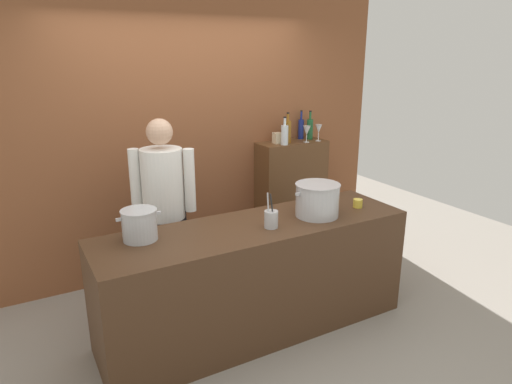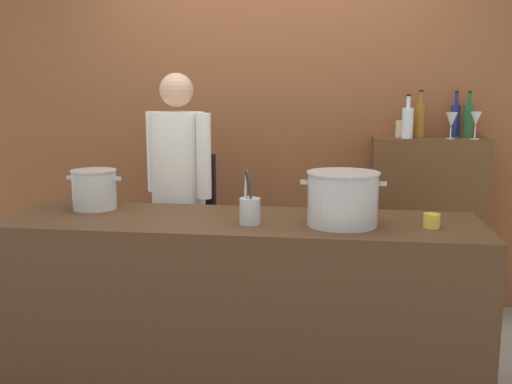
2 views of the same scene
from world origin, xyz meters
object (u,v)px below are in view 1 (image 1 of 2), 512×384
object	(u,v)px
wine_bottle_clear	(285,134)
wine_bottle_cobalt	(301,128)
wine_bottle_amber	(288,131)
stockpot_small	(140,225)
wine_bottle_green	(310,129)
wine_glass_tall	(307,131)
chef	(164,203)
spice_tin_cream	(277,138)
stockpot_large	(317,200)
butter_jar	(358,203)
wine_glass_short	(319,129)
utensil_crock	(271,219)

from	to	relation	value
wine_bottle_clear	wine_bottle_cobalt	xyz separation A→B (m)	(0.34, 0.20, 0.01)
wine_bottle_amber	stockpot_small	bearing A→B (deg)	-151.45
wine_bottle_green	wine_glass_tall	world-z (taller)	wine_bottle_green
chef	spice_tin_cream	bearing A→B (deg)	-130.42
chef	wine_glass_tall	bearing A→B (deg)	-136.76
stockpot_large	wine_bottle_cobalt	distance (m)	1.58
butter_jar	wine_bottle_green	xyz separation A→B (m)	(0.41, 1.28, 0.42)
wine_bottle_cobalt	wine_glass_short	size ratio (longest dim) A/B	1.74
wine_glass_short	wine_bottle_green	bearing A→B (deg)	98.18
butter_jar	wine_bottle_clear	size ratio (longest dim) A/B	0.28
utensil_crock	wine_bottle_cobalt	size ratio (longest dim) A/B	0.87
wine_bottle_green	chef	bearing A→B (deg)	-163.20
wine_glass_tall	wine_glass_short	xyz separation A→B (m)	(0.15, -0.00, 0.01)
spice_tin_cream	wine_bottle_clear	bearing A→B (deg)	-77.61
chef	stockpot_large	world-z (taller)	chef
spice_tin_cream	utensil_crock	bearing A→B (deg)	-123.38
wine_glass_tall	chef	bearing A→B (deg)	-165.96
butter_jar	wine_bottle_cobalt	size ratio (longest dim) A/B	0.26
stockpot_small	utensil_crock	bearing A→B (deg)	-15.19
stockpot_large	wine_bottle_cobalt	size ratio (longest dim) A/B	1.33
stockpot_large	spice_tin_cream	size ratio (longest dim) A/B	3.73
utensil_crock	wine_bottle_clear	bearing A→B (deg)	53.74
stockpot_large	wine_glass_tall	world-z (taller)	wine_glass_tall
chef	butter_jar	xyz separation A→B (m)	(1.45, -0.72, -0.03)
stockpot_large	butter_jar	distance (m)	0.44
wine_bottle_clear	wine_bottle_amber	bearing A→B (deg)	41.47
butter_jar	wine_bottle_clear	xyz separation A→B (m)	(-0.01, 1.15, 0.41)
utensil_crock	stockpot_small	bearing A→B (deg)	164.81
wine_bottle_amber	spice_tin_cream	size ratio (longest dim) A/B	2.85
stockpot_large	wine_bottle_clear	size ratio (longest dim) A/B	1.44
wine_bottle_cobalt	wine_glass_short	world-z (taller)	wine_bottle_cobalt
wine_bottle_green	wine_bottle_cobalt	size ratio (longest dim) A/B	1.00
utensil_crock	wine_bottle_green	distance (m)	1.89
wine_bottle_amber	wine_glass_tall	world-z (taller)	wine_bottle_amber
stockpot_large	butter_jar	xyz separation A→B (m)	(0.43, -0.00, -0.10)
wine_bottle_amber	chef	bearing A→B (deg)	-161.76
wine_bottle_clear	chef	bearing A→B (deg)	-163.51
wine_bottle_amber	spice_tin_cream	world-z (taller)	wine_bottle_amber
chef	stockpot_small	distance (m)	0.62
wine_bottle_cobalt	butter_jar	bearing A→B (deg)	-103.99
wine_bottle_amber	spice_tin_cream	xyz separation A→B (m)	(-0.11, 0.02, -0.07)
wine_bottle_cobalt	spice_tin_cream	distance (m)	0.38
wine_bottle_cobalt	stockpot_large	bearing A→B (deg)	-119.49
stockpot_small	chef	bearing A→B (deg)	56.42
wine_glass_tall	wine_bottle_green	bearing A→B (deg)	44.07
utensil_crock	stockpot_large	bearing A→B (deg)	5.40
wine_bottle_clear	utensil_crock	bearing A→B (deg)	-126.26
stockpot_small	spice_tin_cream	xyz separation A→B (m)	(1.77, 1.04, 0.28)
butter_jar	wine_bottle_cobalt	xyz separation A→B (m)	(0.34, 1.35, 0.42)
stockpot_small	wine_glass_short	bearing A→B (deg)	23.02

